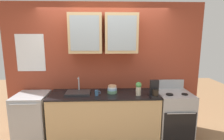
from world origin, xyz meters
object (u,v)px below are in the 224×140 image
Objects in this scene: bowl_stack at (112,89)px; cup_near_sink at (97,93)px; vase at (138,88)px; stove_range at (173,115)px; sink_faucet at (78,92)px; dishwasher at (33,118)px; coffee_maker at (155,91)px.

bowl_stack is 0.32m from cup_near_sink.
cup_near_sink is (-0.75, 0.01, -0.08)m from vase.
sink_faucet is (-1.82, 0.04, 0.47)m from stove_range.
vase reaches higher than bowl_stack.
vase is 2.39× the size of cup_near_sink.
cup_near_sink is at bearing -22.29° from sink_faucet.
cup_near_sink is at bearing -175.92° from stove_range.
stove_range is 1.20× the size of dishwasher.
sink_faucet is at bearing 171.80° from vase.
dishwasher is at bearing -178.34° from bowl_stack.
sink_faucet is 1.40m from coffee_maker.
bowl_stack is 0.78m from coffee_maker.
sink_faucet reaches higher than cup_near_sink.
stove_range is 5.91× the size of bowl_stack.
stove_range is at bearing 23.98° from coffee_maker.
stove_range is 0.74m from coffee_maker.
dishwasher is (-1.21, 0.10, -0.51)m from cup_near_sink.
sink_faucet reaches higher than vase.
cup_near_sink is (0.36, -0.15, 0.03)m from sink_faucet.
vase is at bearing -3.31° from dishwasher.
bowl_stack is at bearing 161.47° from vase.
vase reaches higher than stove_range.
vase is at bearing -170.60° from stove_range.
coffee_maker is (2.24, -0.19, 0.57)m from dishwasher.
coffee_maker reaches higher than bowl_stack.
sink_faucet reaches higher than stove_range.
coffee_maker is (1.38, -0.24, 0.09)m from sink_faucet.
dishwasher is at bearing 175.29° from cup_near_sink.
sink_faucet is at bearing 179.79° from bowl_stack.
sink_faucet is 2.42× the size of bowl_stack.
vase reaches higher than dishwasher.
coffee_maker reaches higher than cup_near_sink.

